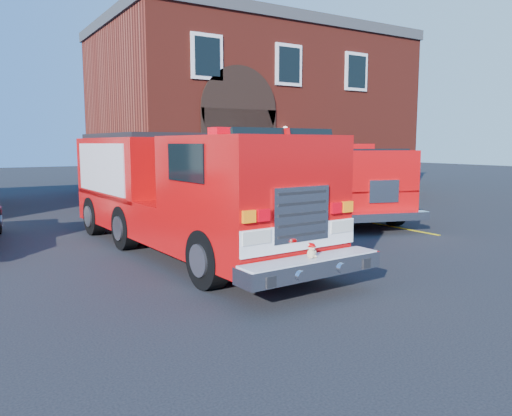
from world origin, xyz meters
TOP-DOWN VIEW (x-y plane):
  - ground at (0.00, 0.00)m, footprint 100.00×100.00m
  - parking_stripe_near at (6.50, 1.00)m, footprint 0.12×3.00m
  - parking_stripe_mid at (6.50, 4.00)m, footprint 0.12×3.00m
  - parking_stripe_far at (6.50, 7.00)m, footprint 0.12×3.00m
  - fire_station at (8.99, 13.98)m, footprint 15.20×10.20m
  - fire_engine at (-0.43, 1.44)m, footprint 3.06×9.38m
  - secondary_truck at (6.56, 4.27)m, footprint 4.62×8.22m

SIDE VIEW (x-z plane):
  - ground at x=0.00m, z-range 0.00..0.00m
  - parking_stripe_near at x=6.50m, z-range 0.00..0.01m
  - parking_stripe_mid at x=6.50m, z-range 0.00..0.01m
  - parking_stripe_far at x=6.50m, z-range 0.00..0.01m
  - secondary_truck at x=6.56m, z-range 0.11..2.66m
  - fire_engine at x=-0.43m, z-range 0.05..2.90m
  - fire_station at x=8.99m, z-range 0.03..8.48m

